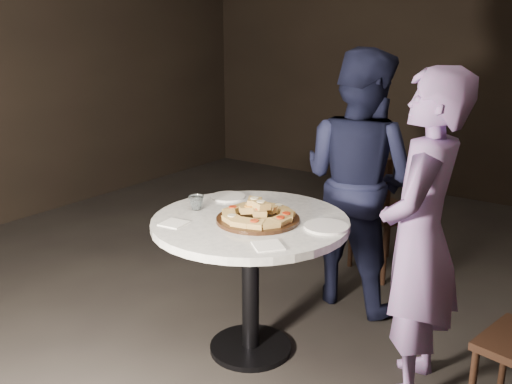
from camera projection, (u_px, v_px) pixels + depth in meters
floor at (256, 348)px, 3.12m from camera, size 7.00×7.00×0.00m
table at (250, 244)px, 2.94m from camera, size 1.22×1.22×0.76m
serving_board at (258, 219)px, 2.86m from camera, size 0.50×0.50×0.02m
focaccia_pile at (258, 212)px, 2.85m from camera, size 0.37×0.37×0.10m
plate_left at (228, 197)px, 3.25m from camera, size 0.25×0.25×0.01m
plate_right at (326, 227)px, 2.77m from camera, size 0.25×0.25×0.01m
water_glass at (196, 203)px, 3.03m from camera, size 0.11×0.11×0.08m
napkin_near at (174, 223)px, 2.82m from camera, size 0.13×0.13×0.01m
napkin_far at (268, 246)px, 2.54m from camera, size 0.18×0.18×0.01m
chair_far at (379, 204)px, 3.93m from camera, size 0.56×0.57×0.88m
diner_navy at (358, 180)px, 3.48m from camera, size 0.85×0.70×1.58m
diner_teal at (420, 239)px, 2.59m from camera, size 0.43×0.60×1.55m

